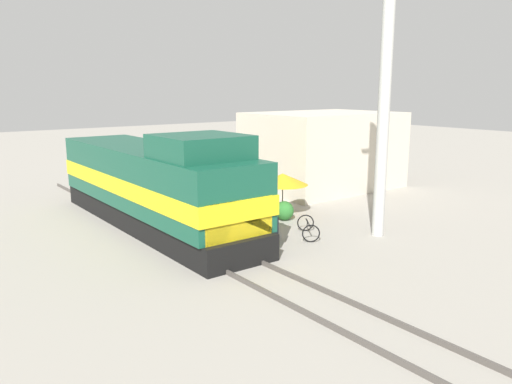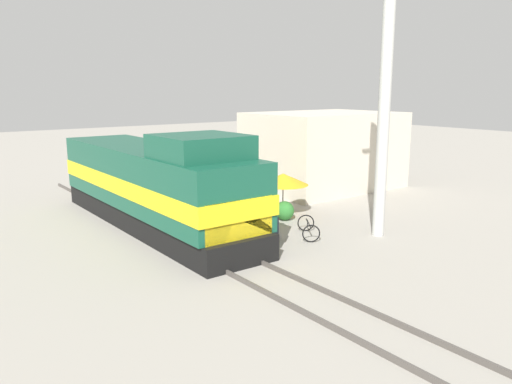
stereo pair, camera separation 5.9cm
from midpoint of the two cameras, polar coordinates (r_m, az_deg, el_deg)
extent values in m
plane|color=gray|center=(17.93, -4.73, -7.21)|extent=(120.00, 120.00, 0.00)
cube|color=#4C4742|center=(17.55, -6.72, -7.42)|extent=(0.08, 33.27, 0.15)
cube|color=#4C4742|center=(18.28, -2.82, -6.56)|extent=(0.08, 33.27, 0.15)
cube|color=black|center=(21.97, -11.71, -2.57)|extent=(2.90, 13.48, 0.94)
cube|color=#144C38|center=(21.62, -11.89, 1.77)|extent=(3.15, 12.94, 2.43)
cube|color=yellow|center=(21.66, -11.86, 1.14)|extent=(3.19, 13.08, 0.70)
cube|color=yellow|center=(17.00, -3.76, -2.59)|extent=(2.68, 1.89, 1.34)
cube|color=#144C38|center=(17.84, -6.50, 5.18)|extent=(2.96, 2.97, 0.84)
cylinder|color=#B2B2AD|center=(20.00, 14.36, 9.86)|extent=(0.47, 0.47, 10.56)
cylinder|color=#4C4C4C|center=(23.03, 2.98, -0.48)|extent=(0.05, 0.05, 1.87)
cone|color=orange|center=(22.88, 3.00, 1.49)|extent=(2.33, 2.33, 0.52)
cube|color=#595959|center=(24.37, -3.64, 0.60)|extent=(0.12, 0.12, 2.21)
cube|color=yellow|center=(24.09, -3.69, 4.71)|extent=(1.95, 0.08, 1.30)
sphere|color=#2D722D|center=(22.42, 3.17, -2.15)|extent=(0.86, 0.86, 0.86)
cube|color=#2D3347|center=(19.83, 1.99, -4.02)|extent=(0.30, 0.20, 0.85)
cylinder|color=#337F3F|center=(19.63, 2.01, -1.88)|extent=(0.34, 0.34, 0.67)
sphere|color=tan|center=(19.53, 2.02, -0.56)|extent=(0.25, 0.25, 0.25)
torus|color=black|center=(20.80, 5.60, -3.53)|extent=(0.60, 0.44, 0.70)
torus|color=black|center=(19.33, 6.22, -4.73)|extent=(0.60, 0.44, 0.70)
cube|color=black|center=(20.01, 5.91, -3.55)|extent=(0.78, 1.10, 0.04)
cylinder|color=black|center=(20.29, 5.80, -3.57)|extent=(0.04, 0.04, 0.29)
cube|color=beige|center=(29.88, 7.61, 4.75)|extent=(8.33, 6.03, 4.43)
camera|label=1|loc=(0.03, -90.10, -0.02)|focal=35.00mm
camera|label=2|loc=(0.03, 89.90, 0.02)|focal=35.00mm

